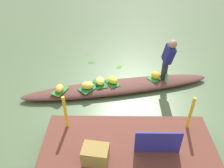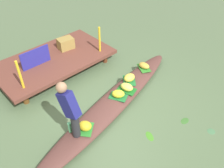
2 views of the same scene
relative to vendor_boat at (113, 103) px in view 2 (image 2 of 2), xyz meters
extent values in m
plane|color=#526A48|center=(0.00, 0.00, -0.11)|extent=(40.00, 40.00, 0.00)
cube|color=brown|center=(-0.15, 2.26, 0.19)|extent=(3.20, 1.80, 0.10)
cylinder|color=brown|center=(-1.43, 1.54, 0.01)|extent=(0.14, 0.14, 0.25)
cylinder|color=brown|center=(1.13, 1.54, 0.01)|extent=(0.14, 0.14, 0.25)
cylinder|color=brown|center=(-1.43, 2.98, 0.01)|extent=(0.14, 0.14, 0.25)
cylinder|color=brown|center=(1.13, 2.98, 0.01)|extent=(0.14, 0.14, 0.25)
ellipsoid|color=brown|center=(0.00, 0.00, 0.00)|extent=(5.05, 1.64, 0.22)
cube|color=#33812B|center=(1.48, 0.33, 0.12)|extent=(0.44, 0.51, 0.01)
ellipsoid|color=gold|center=(1.48, 0.33, 0.19)|extent=(0.23, 0.33, 0.15)
cube|color=#237334|center=(0.79, 0.23, 0.12)|extent=(0.52, 0.53, 0.01)
ellipsoid|color=yellow|center=(0.79, 0.23, 0.21)|extent=(0.32, 0.24, 0.19)
cube|color=#2C852F|center=(-1.01, -0.25, 0.12)|extent=(0.47, 0.46, 0.01)
ellipsoid|color=gold|center=(-1.01, -0.25, 0.21)|extent=(0.33, 0.34, 0.20)
cube|color=#216F34|center=(0.16, -0.02, 0.12)|extent=(0.43, 0.49, 0.01)
ellipsoid|color=yellow|center=(0.16, -0.02, 0.21)|extent=(0.36, 0.36, 0.18)
cube|color=#1C6A25|center=(0.48, 0.02, 0.12)|extent=(0.41, 0.51, 0.01)
ellipsoid|color=#F7E758|center=(0.48, 0.02, 0.20)|extent=(0.28, 0.36, 0.17)
cylinder|color=#28282D|center=(-1.22, -0.25, 0.39)|extent=(0.16, 0.16, 0.55)
cube|color=navy|center=(-1.24, -0.16, 0.91)|extent=(0.26, 0.47, 0.59)
sphere|color=#9E7556|center=(-1.26, -0.04, 1.24)|extent=(0.20, 0.20, 0.20)
cylinder|color=#4EA770|center=(-1.27, -0.09, 0.24)|extent=(0.07, 0.07, 0.25)
cube|color=#2B2A98|center=(-0.65, 2.26, 0.49)|extent=(0.81, 0.03, 0.49)
cylinder|color=yellow|center=(-1.35, 1.66, 0.62)|extent=(0.06, 0.06, 0.75)
cylinder|color=yellow|center=(1.05, 1.66, 0.62)|extent=(0.06, 0.06, 0.75)
cube|color=#9E8241|center=(0.42, 2.45, 0.40)|extent=(0.48, 0.38, 0.32)
ellipsoid|color=#386B2C|center=(0.86, -1.43, -0.11)|extent=(0.23, 0.15, 0.01)
ellipsoid|color=#45754C|center=(1.02, -1.99, -0.11)|extent=(0.20, 0.19, 0.01)
ellipsoid|color=#428926|center=(-0.04, -1.17, -0.11)|extent=(0.24, 0.30, 0.01)
camera|label=1|loc=(0.12, 4.84, 3.61)|focal=36.28mm
camera|label=2|loc=(-2.76, -2.90, 3.90)|focal=38.01mm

